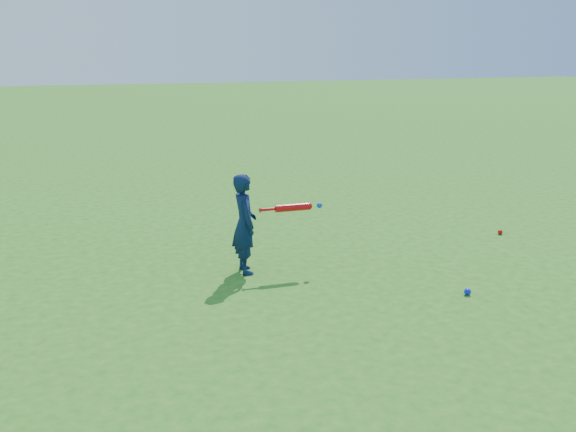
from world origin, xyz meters
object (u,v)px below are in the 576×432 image
(child, at_px, (244,224))
(ground_ball_blue, at_px, (467,292))
(bat_swing, at_px, (295,207))
(ground_ball_red, at_px, (500,232))

(child, xyz_separation_m, ground_ball_blue, (1.92, -1.42, -0.52))
(ground_ball_blue, bearing_deg, bat_swing, 134.94)
(ground_ball_red, height_order, bat_swing, bat_swing)
(ground_ball_blue, xyz_separation_m, bat_swing, (-1.35, 1.36, 0.67))
(ground_ball_blue, height_order, bat_swing, bat_swing)
(child, relative_size, ground_ball_red, 17.07)
(child, distance_m, bat_swing, 0.59)
(child, height_order, ground_ball_blue, child)
(ground_ball_red, height_order, ground_ball_blue, ground_ball_blue)
(ground_ball_red, distance_m, bat_swing, 3.14)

